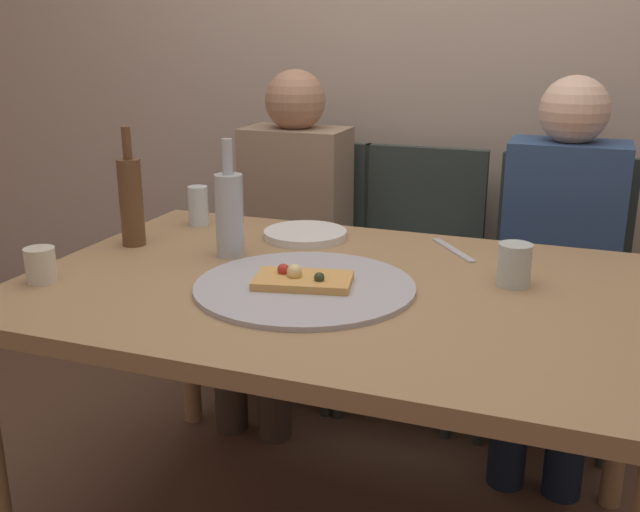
{
  "coord_description": "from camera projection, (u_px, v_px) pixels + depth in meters",
  "views": [
    {
      "loc": [
        0.53,
        -1.54,
        1.3
      ],
      "look_at": [
        -0.06,
        0.03,
        0.78
      ],
      "focal_mm": 41.3,
      "sensor_mm": 36.0,
      "label": 1
    }
  ],
  "objects": [
    {
      "name": "table_knife",
      "position": [
        453.0,
        250.0,
        1.97
      ],
      "size": [
        0.15,
        0.19,
        0.01
      ],
      "primitive_type": "cube",
      "rotation": [
        0.0,
        0.0,
        5.35
      ],
      "color": "#B7B7BC",
      "rests_on": "dining_table"
    },
    {
      "name": "pizza_slice_last",
      "position": [
        302.0,
        279.0,
        1.68
      ],
      "size": [
        0.24,
        0.17,
        0.05
      ],
      "color": "tan",
      "rests_on": "pizza_tray"
    },
    {
      "name": "beer_bottle",
      "position": [
        229.0,
        212.0,
        1.89
      ],
      "size": [
        0.07,
        0.07,
        0.31
      ],
      "color": "#B2BCC1",
      "rests_on": "dining_table"
    },
    {
      "name": "pizza_tray",
      "position": [
        305.0,
        287.0,
        1.68
      ],
      "size": [
        0.51,
        0.51,
        0.01
      ],
      "primitive_type": "cylinder",
      "color": "#ADADB2",
      "rests_on": "dining_table"
    },
    {
      "name": "guest_in_sweater",
      "position": [
        287.0,
        226.0,
        2.57
      ],
      "size": [
        0.36,
        0.56,
        1.17
      ],
      "rotation": [
        0.0,
        0.0,
        3.14
      ],
      "color": "#937A60",
      "rests_on": "ground_plane"
    },
    {
      "name": "plate_stack",
      "position": [
        305.0,
        234.0,
        2.09
      ],
      "size": [
        0.24,
        0.24,
        0.02
      ],
      "primitive_type": "cylinder",
      "color": "white",
      "rests_on": "dining_table"
    },
    {
      "name": "chair_middle",
      "position": [
        414.0,
        261.0,
        2.6
      ],
      "size": [
        0.44,
        0.44,
        0.9
      ],
      "rotation": [
        0.0,
        0.0,
        3.14
      ],
      "color": "#2D3833",
      "rests_on": "ground_plane"
    },
    {
      "name": "back_wall",
      "position": [
        449.0,
        29.0,
        2.64
      ],
      "size": [
        6.0,
        0.1,
        2.6
      ],
      "primitive_type": "cube",
      "color": "#BCA893",
      "rests_on": "ground_plane"
    },
    {
      "name": "chair_left",
      "position": [
        303.0,
        249.0,
        2.74
      ],
      "size": [
        0.44,
        0.44,
        0.9
      ],
      "rotation": [
        0.0,
        0.0,
        3.14
      ],
      "color": "#2D3833",
      "rests_on": "ground_plane"
    },
    {
      "name": "dining_table",
      "position": [
        337.0,
        312.0,
        1.75
      ],
      "size": [
        1.47,
        1.0,
        0.73
      ],
      "color": "#99754C",
      "rests_on": "ground_plane"
    },
    {
      "name": "wine_bottle",
      "position": [
        131.0,
        200.0,
        1.99
      ],
      "size": [
        0.06,
        0.06,
        0.32
      ],
      "color": "brown",
      "rests_on": "dining_table"
    },
    {
      "name": "tumbler_far",
      "position": [
        514.0,
        265.0,
        1.69
      ],
      "size": [
        0.08,
        0.08,
        0.1
      ],
      "primitive_type": "cylinder",
      "color": "#B7C6BC",
      "rests_on": "dining_table"
    },
    {
      "name": "chair_right",
      "position": [
        558.0,
        277.0,
        2.44
      ],
      "size": [
        0.44,
        0.44,
        0.9
      ],
      "rotation": [
        0.0,
        0.0,
        3.14
      ],
      "color": "#2D3833",
      "rests_on": "ground_plane"
    },
    {
      "name": "wine_glass",
      "position": [
        41.0,
        265.0,
        1.72
      ],
      "size": [
        0.07,
        0.07,
        0.08
      ],
      "primitive_type": "cylinder",
      "color": "beige",
      "rests_on": "dining_table"
    },
    {
      "name": "tumbler_near",
      "position": [
        198.0,
        206.0,
        2.21
      ],
      "size": [
        0.06,
        0.06,
        0.12
      ],
      "primitive_type": "cylinder",
      "color": "silver",
      "rests_on": "dining_table"
    },
    {
      "name": "guest_in_beanie",
      "position": [
        559.0,
        252.0,
        2.26
      ],
      "size": [
        0.36,
        0.56,
        1.17
      ],
      "rotation": [
        0.0,
        0.0,
        3.14
      ],
      "color": "navy",
      "rests_on": "ground_plane"
    }
  ]
}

